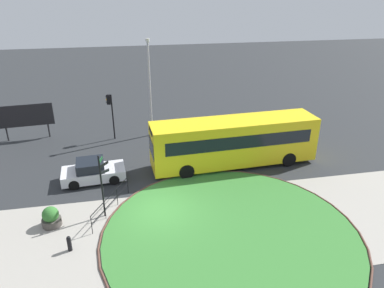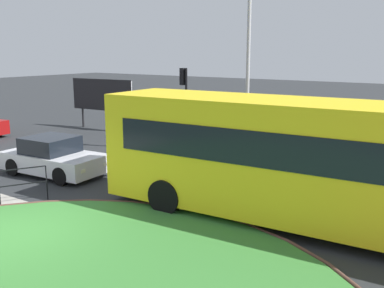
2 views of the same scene
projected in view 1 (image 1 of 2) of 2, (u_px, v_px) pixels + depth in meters
name	position (u px, v px, depth m)	size (l,w,h in m)	color
ground	(159.00, 211.00, 19.65)	(120.00, 120.00, 0.00)	#282B2D
sidewalk_paving	(164.00, 235.00, 17.74)	(32.00, 7.75, 0.02)	#9E998E
grass_island	(231.00, 233.00, 17.87)	(12.79, 12.79, 0.10)	#387A33
grass_kerb_ring	(231.00, 233.00, 17.87)	(13.10, 13.10, 0.11)	brown
signpost_directional	(102.00, 181.00, 18.47)	(0.50, 0.73, 3.64)	black
bollard_foreground	(69.00, 243.00, 16.57)	(0.21, 0.21, 0.82)	black
railing_grass_edge	(111.00, 201.00, 19.35)	(1.92, 3.62, 1.08)	black
bus_yellow	(234.00, 141.00, 24.11)	(11.41, 3.04, 3.27)	yellow
car_near_lane	(93.00, 172.00, 22.52)	(4.03, 2.14, 1.41)	silver
traffic_light_near	(110.00, 107.00, 27.89)	(0.48, 0.32, 3.71)	black
lamppost_tall	(150.00, 86.00, 27.99)	(0.32, 0.32, 7.84)	#B7B7BC
billboard_left	(25.00, 116.00, 28.17)	(4.27, 0.51, 2.91)	black
planter_near_signpost	(51.00, 218.00, 18.30)	(0.98, 0.98, 1.11)	#47423D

